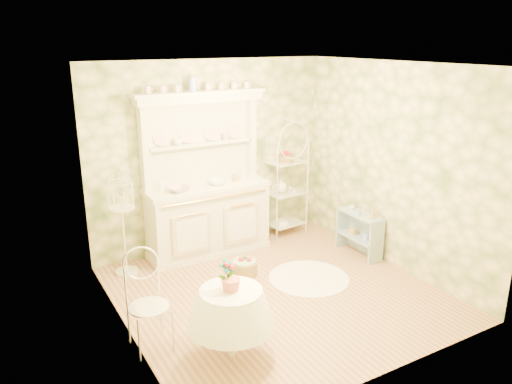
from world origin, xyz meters
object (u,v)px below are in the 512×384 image
bakers_rack (286,176)px  floor_basket (244,268)px  cafe_chair (149,312)px  side_shelf (359,234)px  birdcage_stand (123,222)px  round_table (232,328)px  kitchen_dresser (207,176)px

bakers_rack → floor_basket: bakers_rack is taller
bakers_rack → cafe_chair: bearing=-153.4°
floor_basket → cafe_chair: bearing=-149.3°
side_shelf → cafe_chair: bearing=-166.4°
birdcage_stand → floor_basket: size_ratio=5.00×
bakers_rack → birdcage_stand: size_ratio=1.29×
birdcage_stand → floor_basket: (1.32, -0.81, -0.63)m
round_table → birdcage_stand: 2.35m
floor_basket → kitchen_dresser: bearing=96.1°
cafe_chair → round_table: bearing=-22.8°
round_table → floor_basket: size_ratio=2.12×
round_table → cafe_chair: 0.83m
cafe_chair → kitchen_dresser: bearing=68.7°
cafe_chair → side_shelf: bearing=29.5°
side_shelf → kitchen_dresser: bearing=149.7°
bakers_rack → birdcage_stand: (-2.60, -0.19, -0.21)m
round_table → birdcage_stand: birdcage_stand is taller
bakers_rack → side_shelf: bearing=-77.6°
birdcage_stand → bakers_rack: bearing=4.1°
kitchen_dresser → round_table: size_ratio=3.72×
side_shelf → birdcage_stand: 3.25m
bakers_rack → floor_basket: bearing=-149.5°
kitchen_dresser → cafe_chair: size_ratio=2.91×
kitchen_dresser → round_table: (-0.85, -2.37, -0.84)m
kitchen_dresser → bakers_rack: (1.37, 0.10, -0.21)m
kitchen_dresser → round_table: kitchen_dresser is taller
round_table → floor_basket: round_table is taller
birdcage_stand → kitchen_dresser: bearing=4.1°
cafe_chair → floor_basket: cafe_chair is taller
kitchen_dresser → birdcage_stand: bearing=-175.9°
bakers_rack → side_shelf: 1.46m
kitchen_dresser → floor_basket: bearing=-83.9°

